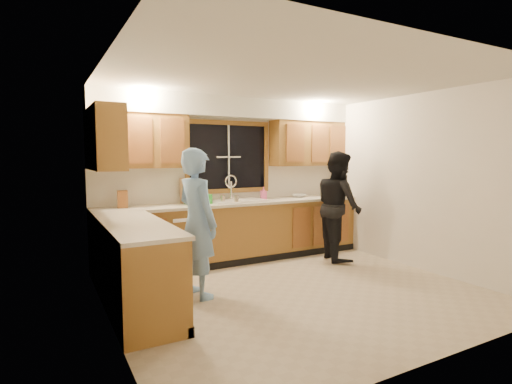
% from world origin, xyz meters
% --- Properties ---
extents(floor, '(4.20, 4.20, 0.00)m').
position_xyz_m(floor, '(0.00, 0.00, 0.00)').
color(floor, '#B6A48C').
rests_on(floor, ground).
extents(ceiling, '(4.20, 4.20, 0.00)m').
position_xyz_m(ceiling, '(0.00, 0.00, 2.50)').
color(ceiling, silver).
extents(wall_back, '(4.20, 0.00, 4.20)m').
position_xyz_m(wall_back, '(0.00, 1.90, 1.25)').
color(wall_back, white).
rests_on(wall_back, ground).
extents(wall_left, '(0.00, 3.80, 3.80)m').
position_xyz_m(wall_left, '(-2.10, 0.00, 1.25)').
color(wall_left, white).
rests_on(wall_left, ground).
extents(wall_right, '(0.00, 3.80, 3.80)m').
position_xyz_m(wall_right, '(2.10, 0.00, 1.25)').
color(wall_right, white).
rests_on(wall_right, ground).
extents(base_cabinets_back, '(4.20, 0.60, 0.88)m').
position_xyz_m(base_cabinets_back, '(0.00, 1.60, 0.44)').
color(base_cabinets_back, olive).
rests_on(base_cabinets_back, ground).
extents(base_cabinets_left, '(0.60, 1.90, 0.88)m').
position_xyz_m(base_cabinets_left, '(-1.80, 0.35, 0.44)').
color(base_cabinets_left, olive).
rests_on(base_cabinets_left, ground).
extents(countertop_back, '(4.20, 0.63, 0.04)m').
position_xyz_m(countertop_back, '(0.00, 1.58, 0.90)').
color(countertop_back, beige).
rests_on(countertop_back, base_cabinets_back).
extents(countertop_left, '(0.63, 1.90, 0.04)m').
position_xyz_m(countertop_left, '(-1.79, 0.35, 0.90)').
color(countertop_left, beige).
rests_on(countertop_left, base_cabinets_left).
extents(upper_cabinets_left, '(1.35, 0.33, 0.75)m').
position_xyz_m(upper_cabinets_left, '(-1.43, 1.73, 1.83)').
color(upper_cabinets_left, olive).
rests_on(upper_cabinets_left, wall_back).
extents(upper_cabinets_right, '(1.35, 0.33, 0.75)m').
position_xyz_m(upper_cabinets_right, '(1.43, 1.73, 1.83)').
color(upper_cabinets_right, olive).
rests_on(upper_cabinets_right, wall_back).
extents(upper_cabinets_return, '(0.33, 0.90, 0.75)m').
position_xyz_m(upper_cabinets_return, '(-1.94, 1.12, 1.83)').
color(upper_cabinets_return, olive).
rests_on(upper_cabinets_return, wall_left).
extents(soffit, '(4.20, 0.35, 0.30)m').
position_xyz_m(soffit, '(0.00, 1.72, 2.35)').
color(soffit, white).
rests_on(soffit, wall_back).
extents(window_frame, '(1.44, 0.03, 1.14)m').
position_xyz_m(window_frame, '(0.00, 1.89, 1.60)').
color(window_frame, black).
rests_on(window_frame, wall_back).
extents(sink, '(0.86, 0.52, 0.57)m').
position_xyz_m(sink, '(0.00, 1.60, 0.86)').
color(sink, white).
rests_on(sink, countertop_back).
extents(dishwasher, '(0.60, 0.56, 0.82)m').
position_xyz_m(dishwasher, '(-0.85, 1.59, 0.41)').
color(dishwasher, white).
rests_on(dishwasher, floor).
extents(stove, '(0.58, 0.75, 0.90)m').
position_xyz_m(stove, '(-1.80, -0.22, 0.45)').
color(stove, white).
rests_on(stove, floor).
extents(man, '(0.53, 0.70, 1.71)m').
position_xyz_m(man, '(-1.08, 0.40, 0.85)').
color(man, '#7AABE8').
rests_on(man, floor).
extents(woman, '(0.86, 0.98, 1.69)m').
position_xyz_m(woman, '(1.43, 0.92, 0.85)').
color(woman, black).
rests_on(woman, floor).
extents(knife_block, '(0.14, 0.11, 0.24)m').
position_xyz_m(knife_block, '(-1.67, 1.68, 1.04)').
color(knife_block, '#9B5C2A').
rests_on(knife_block, countertop_back).
extents(cutting_board, '(0.29, 0.16, 0.37)m').
position_xyz_m(cutting_board, '(-0.69, 1.79, 1.10)').
color(cutting_board, tan).
rests_on(cutting_board, countertop_back).
extents(dish_crate, '(0.38, 0.36, 0.14)m').
position_xyz_m(dish_crate, '(-0.62, 1.60, 0.99)').
color(dish_crate, green).
rests_on(dish_crate, countertop_back).
extents(soap_bottle, '(0.12, 0.12, 0.20)m').
position_xyz_m(soap_bottle, '(0.51, 1.66, 1.02)').
color(soap_bottle, '#E75896').
rests_on(soap_bottle, countertop_back).
extents(bowl, '(0.26, 0.26, 0.06)m').
position_xyz_m(bowl, '(1.19, 1.65, 0.95)').
color(bowl, silver).
rests_on(bowl, countertop_back).
extents(can_left, '(0.08, 0.08, 0.12)m').
position_xyz_m(can_left, '(-0.27, 1.52, 0.98)').
color(can_left, '#C7B499').
rests_on(can_left, countertop_back).
extents(can_right, '(0.08, 0.08, 0.12)m').
position_xyz_m(can_right, '(-0.11, 1.37, 0.98)').
color(can_right, '#C7B499').
rests_on(can_right, countertop_back).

